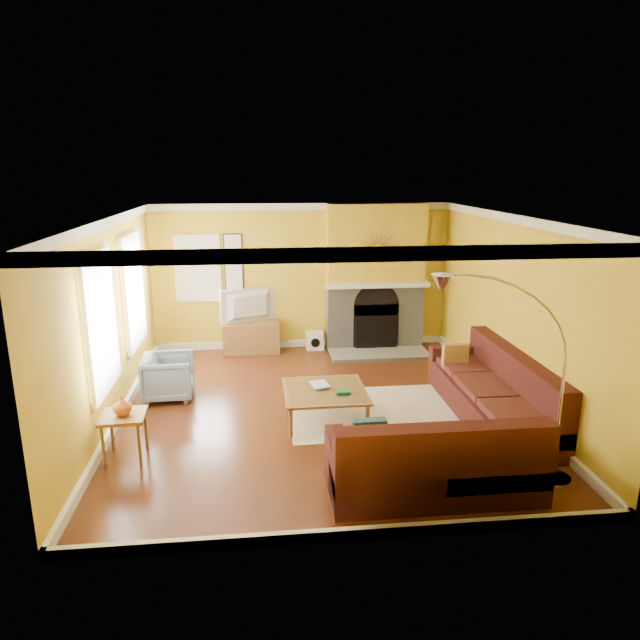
{
  "coord_description": "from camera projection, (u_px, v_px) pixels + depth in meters",
  "views": [
    {
      "loc": [
        -0.79,
        -7.46,
        3.31
      ],
      "look_at": [
        0.06,
        0.4,
        1.2
      ],
      "focal_mm": 32.0,
      "sensor_mm": 36.0,
      "label": 1
    }
  ],
  "objects": [
    {
      "name": "mantel",
      "position": [
        377.0,
        285.0,
        10.38
      ],
      "size": [
        1.92,
        0.22,
        0.08
      ],
      "primitive_type": "cube",
      "color": "white",
      "rests_on": "fireplace"
    },
    {
      "name": "ceiling",
      "position": [
        319.0,
        216.0,
        7.4
      ],
      "size": [
        5.5,
        6.0,
        0.02
      ],
      "primitive_type": "cube",
      "color": "white",
      "rests_on": "ground"
    },
    {
      "name": "side_table",
      "position": [
        125.0,
        436.0,
        6.67
      ],
      "size": [
        0.52,
        0.52,
        0.55
      ],
      "primitive_type": null,
      "rotation": [
        0.0,
        0.0,
        0.04
      ],
      "color": "olive",
      "rests_on": "floor"
    },
    {
      "name": "floor",
      "position": [
        319.0,
        409.0,
        8.11
      ],
      "size": [
        5.5,
        6.0,
        0.02
      ],
      "primitive_type": "cube",
      "color": "#602B14",
      "rests_on": "ground"
    },
    {
      "name": "baseboard",
      "position": [
        319.0,
        405.0,
        8.09
      ],
      "size": [
        5.5,
        6.0,
        0.12
      ],
      "primitive_type": null,
      "color": "white",
      "rests_on": "floor"
    },
    {
      "name": "arc_lamp",
      "position": [
        505.0,
        385.0,
        5.86
      ],
      "size": [
        1.46,
        0.36,
        2.31
      ],
      "primitive_type": null,
      "color": "silver",
      "rests_on": "floor"
    },
    {
      "name": "window_back",
      "position": [
        198.0,
        268.0,
        10.35
      ],
      "size": [
        0.82,
        0.06,
        1.22
      ],
      "primitive_type": "cube",
      "color": "white",
      "rests_on": "wall_back"
    },
    {
      "name": "book",
      "position": [
        312.0,
        386.0,
        7.75
      ],
      "size": [
        0.28,
        0.34,
        0.03
      ],
      "primitive_type": "imported",
      "rotation": [
        0.0,
        0.0,
        0.2
      ],
      "color": "white",
      "rests_on": "coffee_table"
    },
    {
      "name": "vase",
      "position": [
        122.0,
        405.0,
        6.56
      ],
      "size": [
        0.25,
        0.25,
        0.23
      ],
      "primitive_type": "imported",
      "rotation": [
        0.0,
        0.0,
        0.15
      ],
      "color": "#D8591E",
      "rests_on": "side_table"
    },
    {
      "name": "subwoofer",
      "position": [
        315.0,
        340.0,
        10.78
      ],
      "size": [
        0.32,
        0.32,
        0.32
      ],
      "primitive_type": "cube",
      "color": "white",
      "rests_on": "floor"
    },
    {
      "name": "tv",
      "position": [
        250.0,
        306.0,
        10.4
      ],
      "size": [
        1.04,
        0.54,
        0.62
      ],
      "primitive_type": "imported",
      "rotation": [
        0.0,
        0.0,
        3.53
      ],
      "color": "black",
      "rests_on": "media_console"
    },
    {
      "name": "window_left_near",
      "position": [
        132.0,
        291.0,
        8.68
      ],
      "size": [
        0.06,
        1.22,
        1.72
      ],
      "primitive_type": "cube",
      "color": "white",
      "rests_on": "wall_left"
    },
    {
      "name": "hearth",
      "position": [
        379.0,
        354.0,
        10.4
      ],
      "size": [
        1.8,
        0.7,
        0.06
      ],
      "primitive_type": "cube",
      "color": "gray",
      "rests_on": "floor"
    },
    {
      "name": "media_console",
      "position": [
        251.0,
        337.0,
        10.55
      ],
      "size": [
        1.03,
        0.46,
        0.57
      ],
      "primitive_type": "cube",
      "color": "olive",
      "rests_on": "floor"
    },
    {
      "name": "window_left_far",
      "position": [
        100.0,
        324.0,
        6.86
      ],
      "size": [
        0.06,
        1.22,
        1.72
      ],
      "primitive_type": "cube",
      "color": "white",
      "rests_on": "wall_left"
    },
    {
      "name": "sectional_sofa",
      "position": [
        428.0,
        400.0,
        7.25
      ],
      "size": [
        2.88,
        3.59,
        0.9
      ],
      "primitive_type": null,
      "color": "#471916",
      "rests_on": "floor"
    },
    {
      "name": "coffee_table",
      "position": [
        325.0,
        404.0,
        7.72
      ],
      "size": [
        1.11,
        1.11,
        0.43
      ],
      "primitive_type": null,
      "rotation": [
        0.0,
        0.0,
        0.01
      ],
      "color": "white",
      "rests_on": "floor"
    },
    {
      "name": "sunburst",
      "position": [
        378.0,
        247.0,
        10.21
      ],
      "size": [
        0.7,
        0.04,
        0.7
      ],
      "primitive_type": null,
      "color": "olive",
      "rests_on": "fireplace"
    },
    {
      "name": "armchair",
      "position": [
        169.0,
        377.0,
        8.41
      ],
      "size": [
        0.75,
        0.73,
        0.66
      ],
      "primitive_type": "imported",
      "rotation": [
        0.0,
        0.0,
        1.61
      ],
      "color": "slate",
      "rests_on": "floor"
    },
    {
      "name": "wall_left",
      "position": [
        110.0,
        323.0,
        7.47
      ],
      "size": [
        0.02,
        6.0,
        2.7
      ],
      "primitive_type": "cube",
      "color": "gold",
      "rests_on": "ground"
    },
    {
      "name": "wall_back",
      "position": [
        302.0,
        277.0,
        10.65
      ],
      "size": [
        5.5,
        0.02,
        2.7
      ],
      "primitive_type": "cube",
      "color": "gold",
      "rests_on": "ground"
    },
    {
      "name": "rug",
      "position": [
        375.0,
        411.0,
        7.99
      ],
      "size": [
        2.4,
        1.8,
        0.02
      ],
      "primitive_type": "cube",
      "color": "beige",
      "rests_on": "floor"
    },
    {
      "name": "wall_right",
      "position": [
        513.0,
        312.0,
        8.04
      ],
      "size": [
        0.02,
        6.0,
        2.7
      ],
      "primitive_type": "cube",
      "color": "gold",
      "rests_on": "ground"
    },
    {
      "name": "wall_art",
      "position": [
        234.0,
        265.0,
        10.41
      ],
      "size": [
        0.34,
        0.04,
        1.14
      ],
      "primitive_type": "cube",
      "color": "white",
      "rests_on": "wall_back"
    },
    {
      "name": "wall_front",
      "position": [
        356.0,
        405.0,
        4.86
      ],
      "size": [
        5.5,
        0.02,
        2.7
      ],
      "primitive_type": "cube",
      "color": "gold",
      "rests_on": "ground"
    },
    {
      "name": "fireplace",
      "position": [
        375.0,
        277.0,
        10.58
      ],
      "size": [
        1.8,
        0.4,
        2.7
      ],
      "primitive_type": null,
      "color": "gray",
      "rests_on": "floor"
    },
    {
      "name": "crown_molding",
      "position": [
        319.0,
        221.0,
        7.42
      ],
      "size": [
        5.5,
        6.0,
        0.12
      ],
      "primitive_type": null,
      "color": "white",
      "rests_on": "ceiling"
    }
  ]
}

